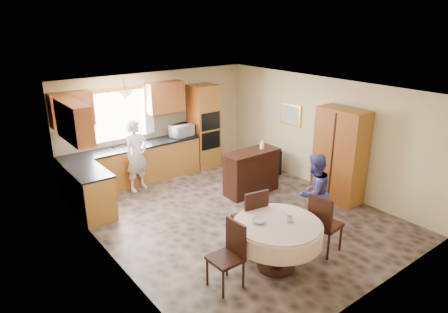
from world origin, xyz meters
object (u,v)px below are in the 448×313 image
at_px(oven_tower, 204,126).
at_px(chair_right, 323,222).
at_px(chair_back, 252,216).
at_px(cupboard, 340,155).
at_px(chair_left, 230,251).
at_px(sideboard, 251,173).
at_px(dining_table, 277,232).
at_px(person_sink, 137,155).
at_px(person_dining, 314,193).

xyz_separation_m(oven_tower, chair_right, (-0.83, -4.59, -0.48)).
bearing_deg(chair_back, cupboard, -163.45).
bearing_deg(chair_right, chair_left, 73.30).
xyz_separation_m(sideboard, cupboard, (1.24, -1.36, 0.53)).
height_order(cupboard, dining_table, cupboard).
bearing_deg(oven_tower, chair_right, -100.27).
bearing_deg(chair_back, person_sink, -72.60).
distance_m(cupboard, chair_left, 3.76).
bearing_deg(sideboard, cupboard, -47.44).
xyz_separation_m(sideboard, chair_left, (-2.38, -2.25, 0.10)).
distance_m(cupboard, person_dining, 1.54).
height_order(sideboard, person_sink, person_sink).
xyz_separation_m(sideboard, chair_right, (-0.66, -2.52, 0.12)).
bearing_deg(dining_table, chair_left, 173.03).
distance_m(sideboard, person_dining, 1.92).
distance_m(oven_tower, dining_table, 4.77).
height_order(cupboard, chair_left, cupboard).
height_order(dining_table, person_sink, person_sink).
relative_size(sideboard, person_sink, 0.79).
height_order(chair_back, person_dining, person_dining).
relative_size(chair_left, person_dining, 0.68).
distance_m(chair_left, person_sink, 3.97).
bearing_deg(sideboard, person_sink, 138.62).
bearing_deg(chair_right, person_sink, 8.81).
xyz_separation_m(oven_tower, person_sink, (-2.08, -0.39, -0.25)).
bearing_deg(person_dining, sideboard, -95.43).
xyz_separation_m(chair_back, person_sink, (-0.46, 3.37, 0.22)).
distance_m(chair_left, person_dining, 2.24).
relative_size(cupboard, person_sink, 1.22).
bearing_deg(person_dining, chair_left, 9.09).
height_order(chair_right, person_sink, person_sink).
bearing_deg(cupboard, chair_right, -148.61).
bearing_deg(person_sink, dining_table, -100.56).
bearing_deg(oven_tower, sideboard, -94.78).
bearing_deg(person_dining, chair_back, -9.41).
xyz_separation_m(sideboard, person_dining, (-0.18, -1.89, 0.27)).
xyz_separation_m(dining_table, chair_back, (0.08, 0.67, -0.02)).
distance_m(chair_left, chair_right, 1.74).
relative_size(chair_left, chair_back, 0.93).
height_order(cupboard, chair_back, cupboard).
relative_size(dining_table, chair_left, 1.37).
distance_m(oven_tower, chair_left, 5.05).
distance_m(cupboard, dining_table, 2.97).
bearing_deg(chair_back, dining_table, 92.87).
bearing_deg(chair_back, person_dining, -179.62).
bearing_deg(oven_tower, chair_left, -120.57).
bearing_deg(cupboard, oven_tower, 107.31).
height_order(sideboard, person_dining, person_dining).
xyz_separation_m(chair_left, chair_back, (0.93, 0.57, 0.04)).
height_order(oven_tower, chair_right, oven_tower).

